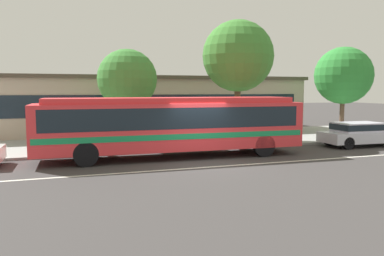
% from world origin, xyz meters
% --- Properties ---
extents(ground_plane, '(120.00, 120.00, 0.00)m').
position_xyz_m(ground_plane, '(0.00, 0.00, 0.00)').
color(ground_plane, '#3C3938').
extents(sidewalk_slab, '(60.00, 8.00, 0.12)m').
position_xyz_m(sidewalk_slab, '(0.00, 7.18, 0.06)').
color(sidewalk_slab, '#9A9A96').
rests_on(sidewalk_slab, ground_plane).
extents(lane_stripe_center, '(56.00, 0.16, 0.01)m').
position_xyz_m(lane_stripe_center, '(0.00, -0.80, 0.00)').
color(lane_stripe_center, silver).
rests_on(lane_stripe_center, ground_plane).
extents(transit_bus, '(11.95, 2.85, 2.70)m').
position_xyz_m(transit_bus, '(-0.83, 1.83, 1.58)').
color(transit_bus, red).
rests_on(transit_bus, ground_plane).
extents(sedan_far_ahead, '(4.42, 1.96, 1.29)m').
position_xyz_m(sedan_far_ahead, '(9.68, 1.87, 0.72)').
color(sedan_far_ahead, silver).
rests_on(sedan_far_ahead, ground_plane).
extents(pedestrian_waiting_near_sign, '(0.48, 0.48, 1.60)m').
position_xyz_m(pedestrian_waiting_near_sign, '(-4.02, 3.65, 1.05)').
color(pedestrian_waiting_near_sign, '#705D5D').
rests_on(pedestrian_waiting_near_sign, sidewalk_slab).
extents(pedestrian_walking_along_curb, '(0.48, 0.48, 1.71)m').
position_xyz_m(pedestrian_walking_along_curb, '(1.20, 4.00, 1.11)').
color(pedestrian_walking_along_curb, navy).
rests_on(pedestrian_walking_along_curb, sidewalk_slab).
extents(bus_stop_sign, '(0.08, 0.44, 2.44)m').
position_xyz_m(bus_stop_sign, '(3.13, 3.81, 1.69)').
color(bus_stop_sign, gray).
rests_on(bus_stop_sign, sidewalk_slab).
extents(street_tree_near_stop, '(3.27, 3.27, 5.15)m').
position_xyz_m(street_tree_near_stop, '(-2.08, 6.51, 3.61)').
color(street_tree_near_stop, brown).
rests_on(street_tree_near_stop, sidewalk_slab).
extents(street_tree_mid_block, '(4.04, 4.04, 6.85)m').
position_xyz_m(street_tree_mid_block, '(4.02, 5.29, 4.93)').
color(street_tree_mid_block, brown).
rests_on(street_tree_mid_block, sidewalk_slab).
extents(street_tree_far_end, '(3.77, 3.77, 5.74)m').
position_xyz_m(street_tree_far_end, '(12.18, 6.29, 3.97)').
color(street_tree_far_end, brown).
rests_on(street_tree_far_end, sidewalk_slab).
extents(station_building, '(22.24, 7.19, 3.98)m').
position_xyz_m(station_building, '(0.53, 12.97, 2.00)').
color(station_building, tan).
rests_on(station_building, ground_plane).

